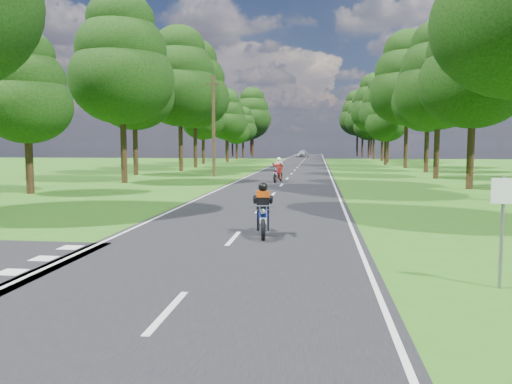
# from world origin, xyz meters

# --- Properties ---
(ground) EXTENTS (160.00, 160.00, 0.00)m
(ground) POSITION_xyz_m (0.00, 0.00, 0.00)
(ground) COLOR #316016
(ground) RESTS_ON ground
(main_road) EXTENTS (7.00, 140.00, 0.02)m
(main_road) POSITION_xyz_m (0.00, 50.00, 0.01)
(main_road) COLOR black
(main_road) RESTS_ON ground
(road_markings) EXTENTS (7.40, 140.00, 0.01)m
(road_markings) POSITION_xyz_m (-0.14, 48.13, 0.02)
(road_markings) COLOR silver
(road_markings) RESTS_ON main_road
(treeline) EXTENTS (40.00, 115.35, 14.78)m
(treeline) POSITION_xyz_m (1.43, 60.06, 8.25)
(treeline) COLOR black
(treeline) RESTS_ON ground
(telegraph_pole) EXTENTS (1.20, 0.26, 8.00)m
(telegraph_pole) POSITION_xyz_m (-6.00, 28.00, 4.07)
(telegraph_pole) COLOR #382616
(telegraph_pole) RESTS_ON ground
(road_sign) EXTENTS (0.45, 0.07, 2.00)m
(road_sign) POSITION_xyz_m (5.50, -2.01, 1.34)
(road_sign) COLOR slate
(road_sign) RESTS_ON ground
(rider_near_blue) EXTENTS (0.80, 1.84, 1.48)m
(rider_near_blue) POSITION_xyz_m (0.75, 2.54, 0.76)
(rider_near_blue) COLOR navy
(rider_near_blue) RESTS_ON main_road
(rider_far_red) EXTENTS (0.94, 2.09, 1.68)m
(rider_far_red) POSITION_xyz_m (-0.41, 22.50, 0.86)
(rider_far_red) COLOR #A70C1E
(rider_far_red) RESTS_ON main_road
(distant_car) EXTENTS (2.52, 4.44, 1.42)m
(distant_car) POSITION_xyz_m (-0.77, 89.29, 0.73)
(distant_car) COLOR #B8BBC0
(distant_car) RESTS_ON main_road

